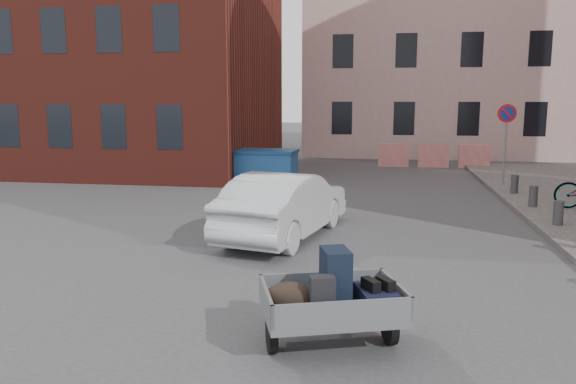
# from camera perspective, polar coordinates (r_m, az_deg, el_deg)

# --- Properties ---
(ground) EXTENTS (120.00, 120.00, 0.00)m
(ground) POSITION_cam_1_polar(r_m,az_deg,el_deg) (10.50, -2.05, -6.80)
(ground) COLOR #38383A
(ground) RESTS_ON ground
(building_brick) EXTENTS (12.00, 10.00, 14.00)m
(building_brick) POSITION_cam_1_polar(r_m,az_deg,el_deg) (25.73, -16.78, 18.15)
(building_brick) COLOR #591E16
(building_brick) RESTS_ON ground
(building_pink) EXTENTS (16.00, 8.00, 14.00)m
(building_pink) POSITION_cam_1_polar(r_m,az_deg,el_deg) (32.37, 17.30, 16.25)
(building_pink) COLOR #BB9990
(building_pink) RESTS_ON ground
(far_building) EXTENTS (6.00, 6.00, 8.00)m
(far_building) POSITION_cam_1_polar(r_m,az_deg,el_deg) (38.77, -25.42, 10.13)
(far_building) COLOR maroon
(far_building) RESTS_ON ground
(no_parking_sign) EXTENTS (0.60, 0.09, 2.65)m
(no_parking_sign) POSITION_cam_1_polar(r_m,az_deg,el_deg) (19.77, 21.29, 6.13)
(no_parking_sign) COLOR gray
(no_parking_sign) RESTS_ON sidewalk
(bollards) EXTENTS (0.22, 9.02, 0.55)m
(bollards) POSITION_cam_1_polar(r_m,az_deg,el_deg) (14.07, 25.77, -1.91)
(bollards) COLOR #3A3A3D
(bollards) RESTS_ON sidewalk
(barriers) EXTENTS (4.70, 0.18, 1.00)m
(barriers) POSITION_cam_1_polar(r_m,az_deg,el_deg) (25.08, 14.56, 3.57)
(barriers) COLOR red
(barriers) RESTS_ON ground
(trailer) EXTENTS (1.87, 1.98, 1.20)m
(trailer) POSITION_cam_1_polar(r_m,az_deg,el_deg) (6.74, 4.41, -10.82)
(trailer) COLOR black
(trailer) RESTS_ON ground
(dumpster) EXTENTS (2.85, 1.55, 1.17)m
(dumpster) POSITION_cam_1_polar(r_m,az_deg,el_deg) (19.86, -3.17, 2.65)
(dumpster) COLOR #21569D
(dumpster) RESTS_ON ground
(silver_car) EXTENTS (2.37, 4.48, 1.40)m
(silver_car) POSITION_cam_1_polar(r_m,az_deg,el_deg) (11.99, -0.33, -1.30)
(silver_car) COLOR #B3B5BB
(silver_car) RESTS_ON ground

